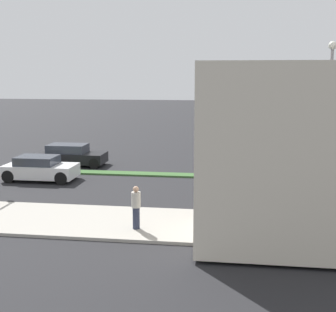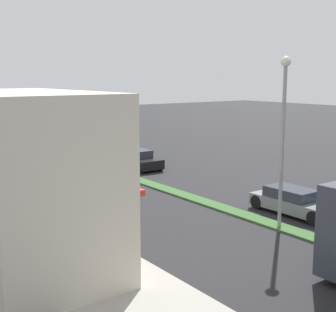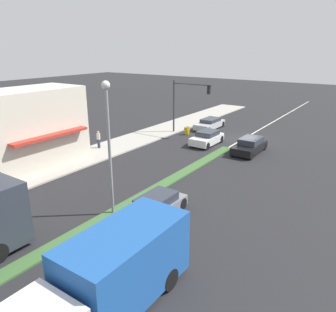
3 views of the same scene
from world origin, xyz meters
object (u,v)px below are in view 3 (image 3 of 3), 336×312
(street_lamp, at_px, (108,133))
(suv_grey, at_px, (155,207))
(pedestrian, at_px, (99,139))
(traffic_signal_main, at_px, (185,98))
(van_white, at_px, (207,138))
(sedan_silver, at_px, (210,124))
(warning_aframe_sign, at_px, (187,131))
(delivery_truck, at_px, (109,277))
(suv_black, at_px, (250,146))

(street_lamp, relative_size, suv_grey, 1.68)
(street_lamp, distance_m, pedestrian, 13.53)
(traffic_signal_main, height_order, street_lamp, street_lamp)
(pedestrian, distance_m, van_white, 10.36)
(suv_grey, bearing_deg, street_lamp, 25.03)
(sedan_silver, distance_m, van_white, 6.61)
(pedestrian, height_order, suv_grey, pedestrian)
(sedan_silver, bearing_deg, traffic_signal_main, 73.31)
(warning_aframe_sign, height_order, delivery_truck, delivery_truck)
(traffic_signal_main, distance_m, street_lamp, 18.80)
(sedan_silver, relative_size, suv_black, 1.04)
(suv_black, bearing_deg, pedestrian, 29.74)
(traffic_signal_main, height_order, delivery_truck, traffic_signal_main)
(street_lamp, bearing_deg, traffic_signal_main, -70.96)
(suv_black, bearing_deg, suv_grey, 90.00)
(sedan_silver, height_order, van_white, van_white)
(traffic_signal_main, bearing_deg, suv_grey, 116.46)
(warning_aframe_sign, bearing_deg, pedestrian, 66.61)
(delivery_truck, relative_size, suv_grey, 1.71)
(delivery_truck, distance_m, sedan_silver, 28.71)
(delivery_truck, height_order, suv_black, delivery_truck)
(traffic_signal_main, relative_size, van_white, 1.45)
(sedan_silver, bearing_deg, van_white, 115.05)
(van_white, distance_m, suv_grey, 15.14)
(delivery_truck, xyz_separation_m, sedan_silver, (10.00, -26.90, -0.87))
(pedestrian, bearing_deg, suv_grey, 148.12)
(warning_aframe_sign, relative_size, sedan_silver, 0.18)
(warning_aframe_sign, bearing_deg, sedan_silver, -102.32)
(pedestrian, height_order, warning_aframe_sign, pedestrian)
(traffic_signal_main, xyz_separation_m, suv_grey, (-8.32, 16.72, -3.28))
(pedestrian, distance_m, suv_grey, 14.16)
(traffic_signal_main, relative_size, suv_grey, 1.27)
(warning_aframe_sign, distance_m, suv_grey, 18.54)
(pedestrian, distance_m, suv_black, 13.84)
(traffic_signal_main, bearing_deg, sedan_silver, -106.69)
(pedestrian, relative_size, suv_grey, 0.37)
(street_lamp, relative_size, warning_aframe_sign, 8.80)
(sedan_silver, xyz_separation_m, suv_grey, (-7.20, 20.47, 0.02))
(warning_aframe_sign, bearing_deg, suv_grey, 115.64)
(traffic_signal_main, relative_size, suv_black, 1.28)
(delivery_truck, bearing_deg, warning_aframe_sign, -64.94)
(traffic_signal_main, xyz_separation_m, delivery_truck, (-11.12, 23.15, -2.43))
(suv_grey, distance_m, suv_black, 14.34)
(suv_grey, bearing_deg, pedestrian, -31.88)
(suv_black, bearing_deg, warning_aframe_sign, -16.49)
(traffic_signal_main, distance_m, sedan_silver, 5.12)
(suv_grey, bearing_deg, warning_aframe_sign, -64.36)
(delivery_truck, height_order, sedan_silver, delivery_truck)
(traffic_signal_main, height_order, van_white, traffic_signal_main)
(delivery_truck, xyz_separation_m, suv_black, (2.80, -20.77, -0.82))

